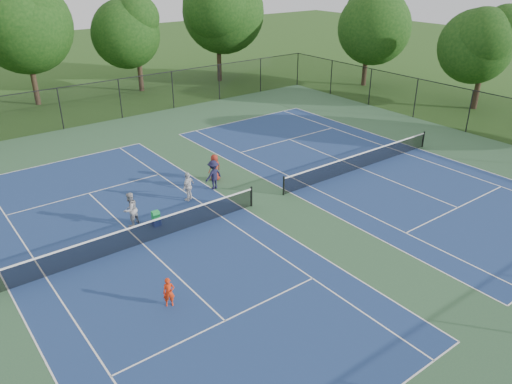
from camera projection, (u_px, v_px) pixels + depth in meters
ground at (268, 200)px, 25.56m from camera, size 140.00×140.00×0.00m
court_pad at (268, 200)px, 25.56m from camera, size 36.00×36.00×0.01m
tennis_court_left at (142, 242)px, 21.69m from camera, size 12.00×23.83×1.07m
tennis_court_right at (361, 167)px, 29.36m from camera, size 12.00×23.83×1.07m
perimeter_fence at (268, 172)px, 24.88m from camera, size 36.08×36.08×3.02m
tree_back_b at (23, 22)px, 39.19m from camera, size 7.60×7.60×10.03m
tree_back_c at (136, 29)px, 43.88m from camera, size 6.00×6.00×8.40m
tree_back_d at (218, 8)px, 46.97m from camera, size 7.80×7.80×10.37m
tree_side_e at (369, 22)px, 45.72m from camera, size 6.60×6.60×8.87m
tree_side_f at (486, 42)px, 38.61m from camera, size 5.80×5.80×8.12m
child_player at (169, 292)px, 17.67m from camera, size 0.49×0.42×1.14m
instructor at (130, 209)px, 22.88m from camera, size 0.98×0.89×1.64m
bystander_a at (188, 186)px, 25.29m from camera, size 0.98×0.74×1.54m
bystander_b at (213, 175)px, 26.50m from camera, size 1.13×0.76×1.62m
bystander_c at (215, 168)px, 27.57m from camera, size 0.76×0.52×1.51m
ball_crate at (156, 223)px, 23.11m from camera, size 0.38×0.30×0.33m
ball_hopper at (156, 215)px, 22.95m from camera, size 0.35×0.28×0.42m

